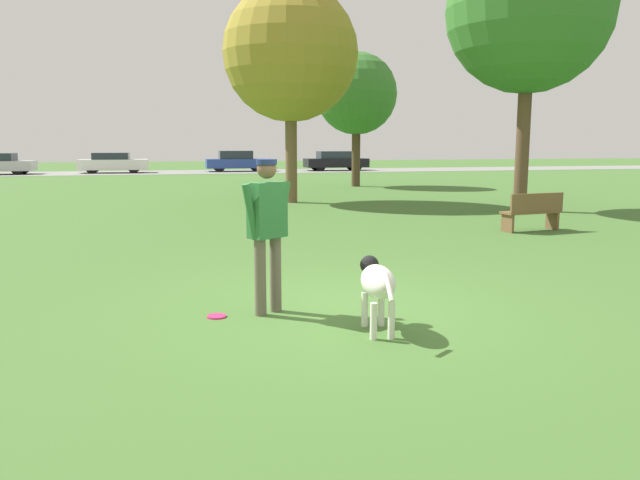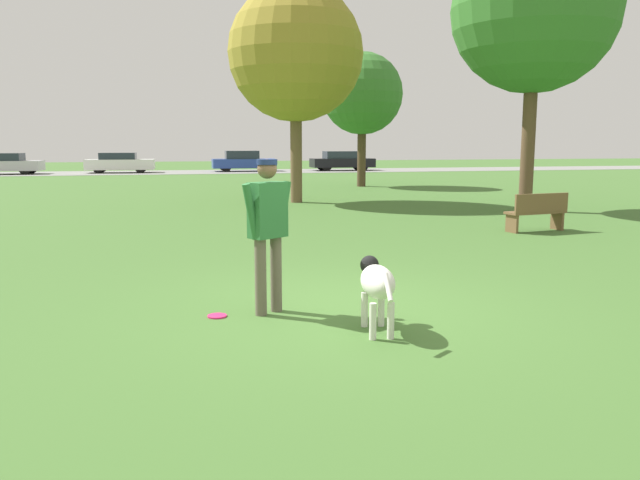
{
  "view_description": "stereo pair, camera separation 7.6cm",
  "coord_description": "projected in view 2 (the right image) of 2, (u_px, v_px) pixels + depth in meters",
  "views": [
    {
      "loc": [
        -1.91,
        -6.83,
        1.92
      ],
      "look_at": [
        -0.32,
        -0.51,
        0.9
      ],
      "focal_mm": 35.0,
      "sensor_mm": 36.0,
      "label": 1
    },
    {
      "loc": [
        -1.83,
        -6.85,
        1.92
      ],
      "look_at": [
        -0.32,
        -0.51,
        0.9
      ],
      "focal_mm": 35.0,
      "sensor_mm": 36.0,
      "label": 2
    }
  ],
  "objects": [
    {
      "name": "frisbee",
      "position": [
        217.0,
        316.0,
        6.95
      ],
      "size": [
        0.22,
        0.22,
        0.02
      ],
      "color": "#E52366",
      "rests_on": "ground_plane"
    },
    {
      "name": "parked_car_blue",
      "position": [
        243.0,
        161.0,
        42.22
      ],
      "size": [
        4.24,
        1.68,
        1.39
      ],
      "rotation": [
        0.0,
        0.0,
        0.0
      ],
      "color": "#284293",
      "rests_on": "ground_plane"
    },
    {
      "name": "tree_near_right",
      "position": [
        535.0,
        9.0,
        16.91
      ],
      "size": [
        4.54,
        4.54,
        7.8
      ],
      "color": "brown",
      "rests_on": "ground_plane"
    },
    {
      "name": "tree_mid_center",
      "position": [
        296.0,
        54.0,
        19.6
      ],
      "size": [
        4.27,
        4.27,
        6.84
      ],
      "color": "brown",
      "rests_on": "ground_plane"
    },
    {
      "name": "ground_plane",
      "position": [
        336.0,
        308.0,
        7.3
      ],
      "size": [
        120.0,
        120.0,
        0.0
      ],
      "primitive_type": "plane",
      "color": "#426B2D"
    },
    {
      "name": "park_bench",
      "position": [
        538.0,
        211.0,
        13.56
      ],
      "size": [
        1.44,
        0.61,
        0.84
      ],
      "rotation": [
        0.0,
        0.0,
        3.29
      ],
      "color": "brown",
      "rests_on": "ground_plane"
    },
    {
      "name": "person",
      "position": [
        268.0,
        223.0,
        6.94
      ],
      "size": [
        0.63,
        0.45,
        1.74
      ],
      "rotation": [
        0.0,
        0.0,
        0.56
      ],
      "color": "#665B4C",
      "rests_on": "ground_plane"
    },
    {
      "name": "parked_car_white",
      "position": [
        120.0,
        163.0,
        40.1
      ],
      "size": [
        4.32,
        1.86,
        1.29
      ],
      "rotation": [
        0.0,
        0.0,
        -0.04
      ],
      "color": "white",
      "rests_on": "ground_plane"
    },
    {
      "name": "parked_car_silver",
      "position": [
        6.0,
        164.0,
        38.23
      ],
      "size": [
        4.16,
        1.98,
        1.29
      ],
      "rotation": [
        0.0,
        0.0,
        -0.04
      ],
      "color": "#B7B7BC",
      "rests_on": "ground_plane"
    },
    {
      "name": "dog",
      "position": [
        377.0,
        283.0,
        6.34
      ],
      "size": [
        0.41,
        1.14,
        0.72
      ],
      "rotation": [
        0.0,
        0.0,
        1.45
      ],
      "color": "silver",
      "rests_on": "ground_plane"
    },
    {
      "name": "parked_car_black",
      "position": [
        342.0,
        161.0,
        43.44
      ],
      "size": [
        4.38,
        1.71,
        1.34
      ],
      "rotation": [
        0.0,
        0.0,
        0.01
      ],
      "color": "black",
      "rests_on": "ground_plane"
    },
    {
      "name": "tree_far_right",
      "position": [
        362.0,
        94.0,
        27.13
      ],
      "size": [
        3.55,
        3.55,
        5.82
      ],
      "color": "#4C3826",
      "rests_on": "ground_plane"
    },
    {
      "name": "far_road_strip",
      "position": [
        199.0,
        172.0,
        41.3
      ],
      "size": [
        120.0,
        6.0,
        0.01
      ],
      "color": "gray",
      "rests_on": "ground_plane"
    }
  ]
}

